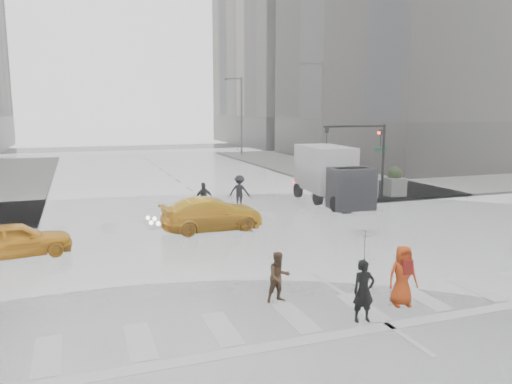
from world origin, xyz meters
name	(u,v)px	position (x,y,z in m)	size (l,w,h in m)	color
ground	(279,250)	(0.00, 0.00, 0.00)	(120.00, 120.00, 0.00)	black
sidewalk_ne	(413,173)	(19.50, 17.50, 0.07)	(35.00, 35.00, 0.15)	slate
building_ne_far	(314,39)	(29.00, 56.00, 16.27)	(26.05, 26.05, 36.00)	gray
road_markings	(279,250)	(0.00, 0.00, 0.01)	(18.00, 48.00, 0.01)	silver
traffic_signal_pole	(369,146)	(9.01, 8.01, 3.22)	(4.45, 0.42, 4.50)	black
street_lamp_near	(320,115)	(10.87, 18.00, 4.95)	(2.15, 0.22, 9.00)	#59595B
street_lamp_far	(240,113)	(10.87, 38.00, 4.95)	(2.15, 0.22, 9.00)	#59595B
planter_west	(336,185)	(7.00, 8.20, 0.98)	(1.10, 1.10, 1.80)	slate
planter_mid	(366,184)	(9.00, 8.20, 0.98)	(1.10, 1.10, 1.80)	slate
planter_east	(394,182)	(11.00, 8.20, 0.98)	(1.10, 1.10, 1.80)	slate
pedestrian_black	(365,260)	(-0.48, -6.80, 1.63)	(1.06, 1.08, 2.43)	black
pedestrian_brown	(279,277)	(-2.00, -4.85, 0.72)	(0.70, 0.55, 1.45)	#4E331C
pedestrian_orange	(403,276)	(1.11, -6.24, 0.85)	(0.92, 0.70, 1.69)	#D9430F
pedestrian_far_a	(204,199)	(-1.11, 7.39, 0.84)	(0.98, 0.60, 1.68)	black
pedestrian_far_b	(240,191)	(1.22, 8.63, 0.90)	(1.16, 0.64, 1.79)	black
taxi_front	(16,240)	(-9.41, 2.35, 0.66)	(1.56, 3.87, 1.32)	#FFA90D
taxi_mid	(211,214)	(-1.60, 4.08, 0.72)	(1.52, 4.36, 1.44)	#FFA90D
taxi_rear	(211,217)	(-1.65, 3.92, 0.64)	(1.80, 3.90, 1.28)	#FFA90D
box_truck	(331,173)	(6.56, 8.00, 1.73)	(2.29, 6.11, 3.24)	silver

